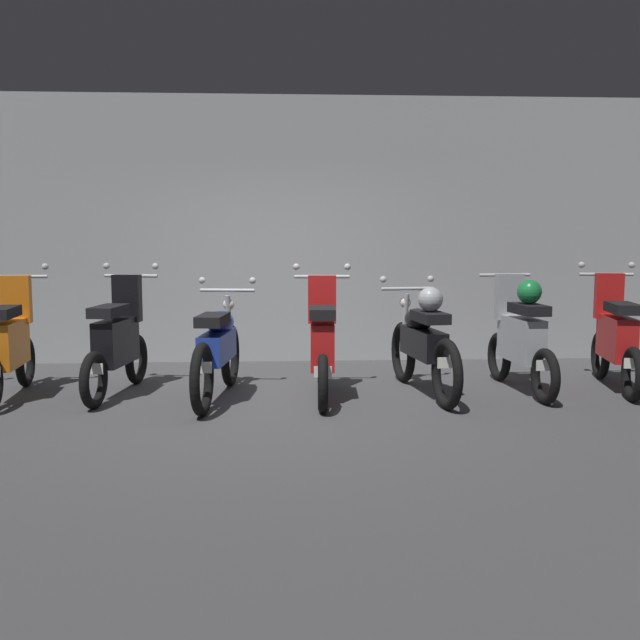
{
  "coord_description": "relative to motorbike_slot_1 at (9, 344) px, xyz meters",
  "views": [
    {
      "loc": [
        0.08,
        -6.78,
        1.59
      ],
      "look_at": [
        0.49,
        0.5,
        0.75
      ],
      "focal_mm": 42.11,
      "sensor_mm": 36.0,
      "label": 1
    }
  ],
  "objects": [
    {
      "name": "motorbike_slot_5",
      "position": [
        4.03,
        -0.08,
        0.0
      ],
      "size": [
        0.58,
        1.94,
        1.15
      ],
      "color": "black",
      "rests_on": "ground"
    },
    {
      "name": "motorbike_slot_1",
      "position": [
        0.0,
        0.0,
        0.0
      ],
      "size": [
        0.59,
        1.68,
        1.29
      ],
      "color": "black",
      "rests_on": "ground"
    },
    {
      "name": "motorbike_slot_7",
      "position": [
        6.06,
        0.08,
        0.0
      ],
      "size": [
        0.58,
        1.67,
        1.29
      ],
      "color": "black",
      "rests_on": "ground"
    },
    {
      "name": "motorbike_slot_4",
      "position": [
        3.03,
        -0.18,
        0.0
      ],
      "size": [
        0.59,
        1.68,
        1.29
      ],
      "color": "black",
      "rests_on": "ground"
    },
    {
      "name": "motorbike_slot_2",
      "position": [
        1.02,
        0.08,
        0.0
      ],
      "size": [
        0.58,
        1.67,
        1.29
      ],
      "color": "black",
      "rests_on": "ground"
    },
    {
      "name": "motorbike_slot_3",
      "position": [
        2.02,
        -0.18,
        -0.04
      ],
      "size": [
        0.59,
        1.95,
        1.15
      ],
      "color": "black",
      "rests_on": "ground"
    },
    {
      "name": "back_wall",
      "position": [
        2.52,
        2.1,
        1.1
      ],
      "size": [
        16.0,
        0.3,
        3.26
      ],
      "primitive_type": "cube",
      "color": "#9EA0A3",
      "rests_on": "ground"
    },
    {
      "name": "ground_plane",
      "position": [
        2.52,
        -0.57,
        -0.53
      ],
      "size": [
        80.0,
        80.0,
        0.0
      ],
      "primitive_type": "plane",
      "color": "#424244"
    },
    {
      "name": "motorbike_slot_6",
      "position": [
        5.04,
        0.01,
        0.04
      ],
      "size": [
        0.56,
        1.68,
        1.18
      ],
      "color": "black",
      "rests_on": "ground"
    }
  ]
}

